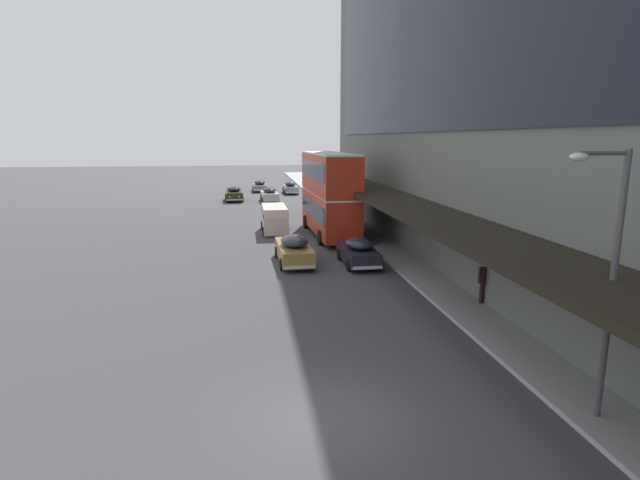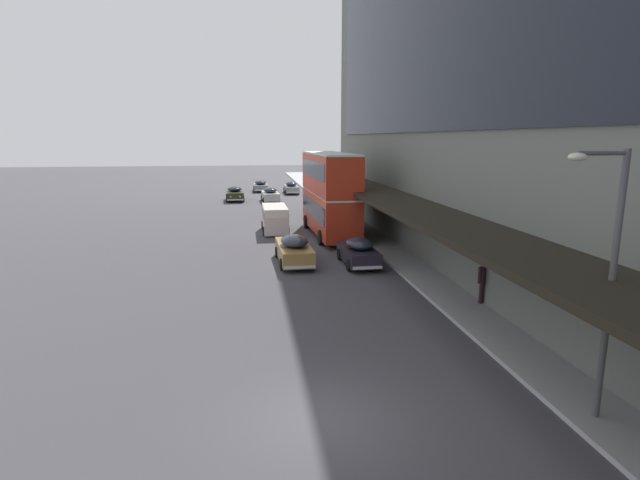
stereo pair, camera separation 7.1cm
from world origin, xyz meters
TOP-DOWN VIEW (x-y plane):
  - ground at (0.00, 0.00)m, footprint 240.00×240.00m
  - transit_bus_kerbside_front at (4.15, 23.65)m, footprint 2.91×10.10m
  - sedan_far_back at (0.87, 15.95)m, footprint 1.96×4.98m
  - sedan_trailing_near at (0.12, 55.15)m, footprint 1.90×4.42m
  - sedan_trailing_mid at (4.34, 15.05)m, footprint 1.82×4.36m
  - sedan_lead_near at (0.86, 43.90)m, footprint 1.98×4.52m
  - sedan_second_mid at (-3.04, 45.41)m, footprint 2.12×4.46m
  - sedan_lead_mid at (3.90, 52.03)m, footprint 1.75×4.70m
  - vw_van at (0.33, 25.70)m, footprint 1.93×4.56m
  - pedestrian_at_kerb at (7.92, 7.50)m, footprint 0.53×0.42m
  - street_lamp at (6.57, -1.08)m, footprint 1.50×0.28m

SIDE VIEW (x-z plane):
  - ground at x=0.00m, z-range 0.00..0.00m
  - sedan_trailing_near at x=0.12m, z-range -0.01..1.47m
  - sedan_lead_mid at x=3.90m, z-range -0.01..1.54m
  - sedan_trailing_mid at x=4.34m, z-range -0.02..1.56m
  - sedan_lead_near at x=0.86m, z-range -0.01..1.59m
  - sedan_second_mid at x=-3.04m, z-range -0.01..1.60m
  - sedan_far_back at x=0.87m, z-range -0.01..1.61m
  - vw_van at x=0.33m, z-range 0.12..2.08m
  - pedestrian_at_kerb at x=7.92m, z-range 0.25..2.11m
  - transit_bus_kerbside_front at x=4.15m, z-range 0.24..6.14m
  - street_lamp at x=6.57m, z-range 0.71..7.24m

